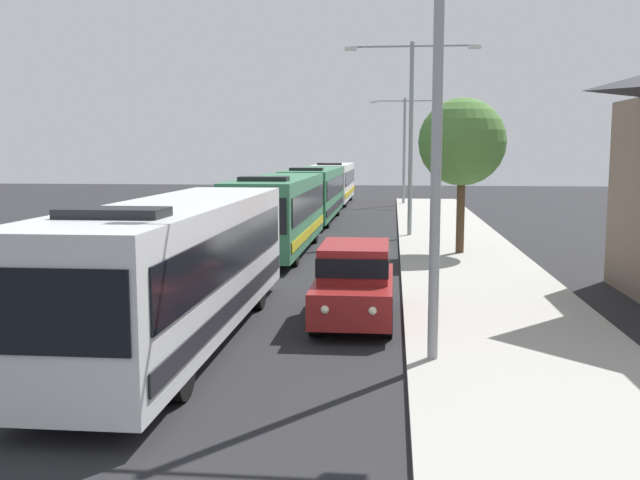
{
  "coord_description": "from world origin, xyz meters",
  "views": [
    {
      "loc": [
        3.3,
        -4.82,
        4.17
      ],
      "look_at": [
        1.41,
        13.84,
        1.81
      ],
      "focal_mm": 40.46,
      "sensor_mm": 36.0,
      "label": 1
    }
  ],
  "objects_px": {
    "bus_middle": "(314,192)",
    "white_suv": "(355,280)",
    "bus_second_in_line": "(279,211)",
    "bus_lead": "(179,265)",
    "streetlamp_mid": "(411,119)",
    "bus_fourth_in_line": "(334,182)",
    "streetlamp_near": "(438,92)",
    "roadside_tree": "(462,142)",
    "streetlamp_far": "(404,139)"
  },
  "relations": [
    {
      "from": "bus_middle",
      "to": "white_suv",
      "type": "distance_m",
      "value": 24.96
    },
    {
      "from": "bus_middle",
      "to": "streetlamp_mid",
      "type": "relative_size",
      "value": 1.38
    },
    {
      "from": "bus_second_in_line",
      "to": "streetlamp_mid",
      "type": "relative_size",
      "value": 1.26
    },
    {
      "from": "white_suv",
      "to": "streetlamp_far",
      "type": "xyz_separation_m",
      "value": [
        1.7,
        37.48,
        3.89
      ]
    },
    {
      "from": "bus_second_in_line",
      "to": "bus_middle",
      "type": "distance_m",
      "value": 13.09
    },
    {
      "from": "streetlamp_mid",
      "to": "streetlamp_far",
      "type": "bearing_deg",
      "value": 90.0
    },
    {
      "from": "bus_lead",
      "to": "streetlamp_near",
      "type": "height_order",
      "value": "streetlamp_near"
    },
    {
      "from": "bus_middle",
      "to": "white_suv",
      "type": "relative_size",
      "value": 2.67
    },
    {
      "from": "bus_middle",
      "to": "roadside_tree",
      "type": "xyz_separation_m",
      "value": [
        7.23,
        -13.46,
        2.75
      ]
    },
    {
      "from": "streetlamp_far",
      "to": "bus_fourth_in_line",
      "type": "bearing_deg",
      "value": 167.24
    },
    {
      "from": "streetlamp_mid",
      "to": "streetlamp_far",
      "type": "xyz_separation_m",
      "value": [
        0.0,
        20.48,
        -0.67
      ]
    },
    {
      "from": "bus_middle",
      "to": "bus_fourth_in_line",
      "type": "bearing_deg",
      "value": 90.0
    },
    {
      "from": "streetlamp_far",
      "to": "bus_second_in_line",
      "type": "bearing_deg",
      "value": -101.77
    },
    {
      "from": "streetlamp_mid",
      "to": "streetlamp_near",
      "type": "bearing_deg",
      "value": -90.0
    },
    {
      "from": "bus_second_in_line",
      "to": "bus_fourth_in_line",
      "type": "height_order",
      "value": "same"
    },
    {
      "from": "bus_fourth_in_line",
      "to": "streetlamp_near",
      "type": "distance_m",
      "value": 42.68
    },
    {
      "from": "streetlamp_far",
      "to": "streetlamp_near",
      "type": "bearing_deg",
      "value": -90.0
    },
    {
      "from": "white_suv",
      "to": "streetlamp_near",
      "type": "xyz_separation_m",
      "value": [
        1.7,
        -3.49,
        4.19
      ]
    },
    {
      "from": "white_suv",
      "to": "streetlamp_mid",
      "type": "relative_size",
      "value": 0.51
    },
    {
      "from": "bus_second_in_line",
      "to": "streetlamp_mid",
      "type": "bearing_deg",
      "value": 45.07
    },
    {
      "from": "bus_middle",
      "to": "roadside_tree",
      "type": "distance_m",
      "value": 15.53
    },
    {
      "from": "streetlamp_mid",
      "to": "roadside_tree",
      "type": "relative_size",
      "value": 1.49
    },
    {
      "from": "bus_lead",
      "to": "bus_middle",
      "type": "relative_size",
      "value": 0.98
    },
    {
      "from": "bus_second_in_line",
      "to": "white_suv",
      "type": "xyz_separation_m",
      "value": [
        3.7,
        -11.59,
        -0.66
      ]
    },
    {
      "from": "bus_fourth_in_line",
      "to": "white_suv",
      "type": "distance_m",
      "value": 38.89
    },
    {
      "from": "bus_fourth_in_line",
      "to": "roadside_tree",
      "type": "xyz_separation_m",
      "value": [
        7.23,
        -27.49,
        2.75
      ]
    },
    {
      "from": "bus_fourth_in_line",
      "to": "streetlamp_near",
      "type": "xyz_separation_m",
      "value": [
        5.4,
        -42.19,
        3.53
      ]
    },
    {
      "from": "white_suv",
      "to": "streetlamp_far",
      "type": "distance_m",
      "value": 37.72
    },
    {
      "from": "white_suv",
      "to": "streetlamp_mid",
      "type": "distance_m",
      "value": 17.68
    },
    {
      "from": "bus_middle",
      "to": "white_suv",
      "type": "xyz_separation_m",
      "value": [
        3.7,
        -24.67,
        -0.66
      ]
    },
    {
      "from": "bus_middle",
      "to": "bus_fourth_in_line",
      "type": "distance_m",
      "value": 14.03
    },
    {
      "from": "bus_fourth_in_line",
      "to": "streetlamp_far",
      "type": "xyz_separation_m",
      "value": [
        5.4,
        -1.22,
        3.23
      ]
    },
    {
      "from": "roadside_tree",
      "to": "streetlamp_near",
      "type": "bearing_deg",
      "value": -97.11
    },
    {
      "from": "bus_lead",
      "to": "streetlamp_mid",
      "type": "distance_m",
      "value": 20.3
    },
    {
      "from": "streetlamp_near",
      "to": "roadside_tree",
      "type": "height_order",
      "value": "streetlamp_near"
    },
    {
      "from": "bus_fourth_in_line",
      "to": "white_suv",
      "type": "height_order",
      "value": "bus_fourth_in_line"
    },
    {
      "from": "streetlamp_near",
      "to": "streetlamp_mid",
      "type": "height_order",
      "value": "streetlamp_mid"
    },
    {
      "from": "bus_lead",
      "to": "streetlamp_far",
      "type": "relative_size",
      "value": 1.54
    },
    {
      "from": "bus_middle",
      "to": "streetlamp_near",
      "type": "relative_size",
      "value": 1.47
    },
    {
      "from": "bus_second_in_line",
      "to": "bus_middle",
      "type": "height_order",
      "value": "same"
    },
    {
      "from": "bus_second_in_line",
      "to": "bus_fourth_in_line",
      "type": "xyz_separation_m",
      "value": [
        0.0,
        27.12,
        0.0
      ]
    },
    {
      "from": "white_suv",
      "to": "streetlamp_mid",
      "type": "xyz_separation_m",
      "value": [
        1.7,
        17.0,
        4.56
      ]
    },
    {
      "from": "bus_second_in_line",
      "to": "bus_lead",
      "type": "bearing_deg",
      "value": -90.0
    },
    {
      "from": "bus_lead",
      "to": "bus_middle",
      "type": "height_order",
      "value": "same"
    },
    {
      "from": "bus_fourth_in_line",
      "to": "bus_lead",
      "type": "bearing_deg",
      "value": -90.0
    },
    {
      "from": "bus_second_in_line",
      "to": "streetlamp_near",
      "type": "height_order",
      "value": "streetlamp_near"
    },
    {
      "from": "bus_second_in_line",
      "to": "streetlamp_near",
      "type": "bearing_deg",
      "value": -70.29
    },
    {
      "from": "bus_middle",
      "to": "streetlamp_far",
      "type": "relative_size",
      "value": 1.57
    },
    {
      "from": "bus_middle",
      "to": "roadside_tree",
      "type": "relative_size",
      "value": 2.05
    },
    {
      "from": "bus_second_in_line",
      "to": "white_suv",
      "type": "height_order",
      "value": "bus_second_in_line"
    }
  ]
}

